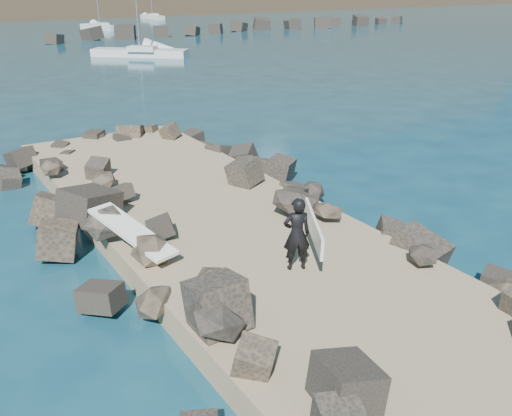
% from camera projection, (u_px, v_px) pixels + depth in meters
% --- Properties ---
extents(ground, '(800.00, 800.00, 0.00)m').
position_uv_depth(ground, '(235.00, 250.00, 14.69)').
color(ground, '#0F384C').
rests_on(ground, ground).
extents(jetty, '(6.00, 26.00, 0.60)m').
position_uv_depth(jetty, '(279.00, 271.00, 13.00)').
color(jetty, '#8C7759').
rests_on(jetty, ground).
extents(riprap_left, '(2.60, 22.00, 1.00)m').
position_uv_depth(riprap_left, '(151.00, 288.00, 11.89)').
color(riprap_left, black).
rests_on(riprap_left, ground).
extents(riprap_right, '(2.60, 22.00, 1.00)m').
position_uv_depth(riprap_right, '(361.00, 228.00, 14.75)').
color(riprap_right, black).
rests_on(riprap_right, ground).
extents(breakwater_secondary, '(52.00, 4.00, 1.20)m').
position_uv_depth(breakwater_secondary, '(255.00, 26.00, 74.90)').
color(breakwater_secondary, black).
rests_on(breakwater_secondary, ground).
extents(surfboard_resting, '(1.34, 2.60, 0.08)m').
position_uv_depth(surfboard_resting, '(132.00, 236.00, 12.98)').
color(surfboard_resting, white).
rests_on(surfboard_resting, riprap_left).
extents(surfer_with_board, '(1.30, 1.84, 1.65)m').
position_uv_depth(surfer_with_board, '(299.00, 233.00, 12.20)').
color(surfer_with_board, black).
rests_on(surfer_with_board, jetty).
extents(sailboat_c, '(7.66, 7.05, 10.15)m').
position_uv_depth(sailboat_c, '(140.00, 53.00, 50.61)').
color(sailboat_c, silver).
rests_on(sailboat_c, ground).
extents(sailboat_f, '(2.15, 6.08, 7.30)m').
position_uv_depth(sailboat_f, '(153.00, 17.00, 96.48)').
color(sailboat_f, silver).
rests_on(sailboat_f, ground).
extents(sailboat_d, '(3.49, 7.34, 8.65)m').
position_uv_depth(sailboat_d, '(100.00, 27.00, 76.83)').
color(sailboat_d, silver).
rests_on(sailboat_d, ground).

